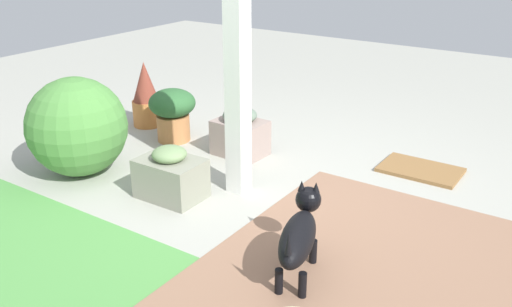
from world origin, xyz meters
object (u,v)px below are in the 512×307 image
Objects in this scene: stone_planter_nearest at (240,133)px; round_shrub at (77,127)px; terracotta_pot_spiky at (146,96)px; doormat at (420,170)px; porch_pillar at (237,48)px; stone_planter_mid at (171,175)px; terracotta_pot_broad at (173,111)px; dog at (299,233)px.

round_shrub is (0.85, 1.05, 0.20)m from stone_planter_nearest.
round_shrub is at bearing 108.28° from terracotta_pot_spiky.
terracotta_pot_spiky is 2.74m from doormat.
stone_planter_mid is at bearing 46.88° from porch_pillar.
terracotta_pot_broad is at bearing -49.19° from stone_planter_mid.
dog is (-2.07, 1.26, -0.01)m from terracotta_pot_broad.
stone_planter_mid is 0.60× the size of round_shrub.
dog is (-0.94, 0.72, -0.82)m from porch_pillar.
porch_pillar is 3.21× the size of dog.
stone_planter_nearest is (0.41, -0.60, -0.90)m from porch_pillar.
terracotta_pot_spiky is at bearing 8.75° from doormat.
dog is at bearing 135.63° from stone_planter_nearest.
porch_pillar is 2.74× the size of round_shrub.
stone_planter_nearest is 1.56m from doormat.
stone_planter_nearest is 1.36m from round_shrub.
terracotta_pot_spiky is at bearing -71.72° from round_shrub.
terracotta_pot_broad is 0.78× the size of doormat.
porch_pillar is 1.05m from stone_planter_mid.
round_shrub is 1.25× the size of doormat.
round_shrub is 1.00m from terracotta_pot_broad.
stone_planter_nearest is 0.97m from stone_planter_mid.
dog is at bearing 142.40° from porch_pillar.
doormat is at bearing -164.98° from terracotta_pot_broad.
stone_planter_mid is 0.71× the size of dog.
round_shrub reaches higher than stone_planter_nearest.
round_shrub reaches higher than terracotta_pot_spiky.
porch_pillar is at bearing 124.54° from stone_planter_nearest.
porch_pillar is 1.15m from stone_planter_nearest.
dog is at bearing 151.04° from terracotta_pot_spiky.
dog is 1.07× the size of doormat.
doormat is at bearing -133.05° from porch_pillar.
porch_pillar reaches higher than terracotta_pot_spiky.
stone_planter_mid is at bearing 140.07° from terracotta_pot_spiky.
terracotta_pot_broad is (1.14, -0.53, -0.81)m from porch_pillar.
stone_planter_nearest is 0.91× the size of terracotta_pot_broad.
terracotta_pot_spiky reaches higher than dog.
round_shrub reaches higher than dog.
terracotta_pot_broad is at bearing 4.96° from stone_planter_nearest.
terracotta_pot_broad is at bearing -25.19° from porch_pillar.
porch_pillar is 4.41× the size of terracotta_pot_broad.
terracotta_pot_broad reaches higher than stone_planter_mid.
terracotta_pot_spiky reaches higher than stone_planter_nearest.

